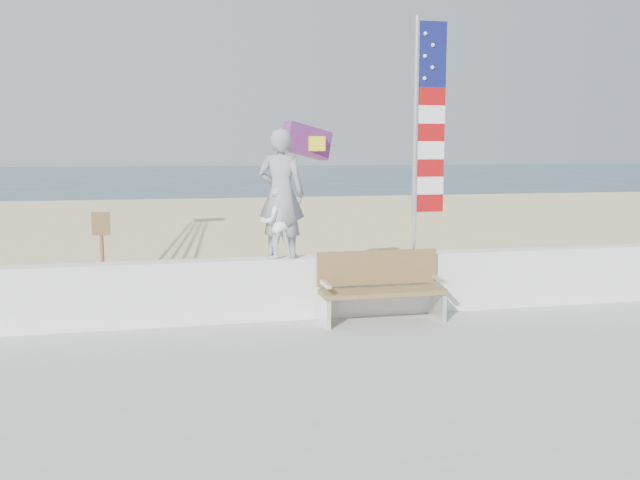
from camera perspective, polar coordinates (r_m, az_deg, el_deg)
The scene contains 9 objects.
ground at distance 8.27m, azimuth 1.42°, elevation -10.98°, with size 220.00×220.00×0.00m, color #294152.
sand at distance 16.91m, azimuth -6.05°, elevation -1.29°, with size 90.00×40.00×0.08m, color beige.
seawall at distance 10.00m, azimuth -1.37°, elevation -3.98°, with size 30.00×0.35×0.90m, color white.
adult at distance 9.75m, azimuth -3.30°, elevation 3.90°, with size 0.68×0.44×1.86m, color gray.
child at distance 9.78m, azimuth -3.73°, elevation 1.47°, with size 0.50×0.39×1.03m, color white.
bench at distance 9.81m, azimuth 5.13°, elevation -3.88°, with size 1.80×0.57×1.00m.
flag at distance 10.32m, azimuth 8.72°, elevation 9.49°, with size 0.50×0.08×3.50m.
parafoil_kite at distance 13.05m, azimuth -1.06°, elevation 8.29°, with size 1.10×0.70×0.74m.
sign at distance 12.76m, azimuth -17.90°, elevation -0.40°, with size 0.32×0.07×1.46m.
Camera 1 is at (-1.92, -7.60, 2.63)m, focal length 38.00 mm.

